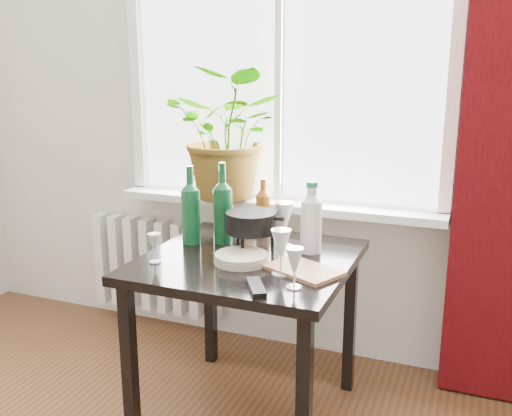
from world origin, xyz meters
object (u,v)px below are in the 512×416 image
at_px(radiator, 156,265).
at_px(tv_remote, 256,287).
at_px(wineglass_front_right, 281,252).
at_px(wineglass_far_right, 294,268).
at_px(wineglass_back_center, 284,224).
at_px(fondue_pot, 251,231).
at_px(table, 248,277).
at_px(plate_stack, 242,258).
at_px(cleaning_bottle, 311,216).
at_px(wineglass_front_left, 154,248).
at_px(cutting_board, 304,270).
at_px(wine_bottle_left, 191,204).
at_px(bottle_amber, 263,206).
at_px(potted_plant, 231,134).
at_px(wineglass_back_left, 226,222).
at_px(wine_bottle_right, 223,202).

bearing_deg(radiator, tv_remote, -43.23).
relative_size(wineglass_front_right, wineglass_far_right, 1.19).
bearing_deg(wineglass_back_center, fondue_pot, -138.21).
bearing_deg(radiator, table, -36.54).
bearing_deg(wineglass_back_center, wineglass_far_right, -66.59).
relative_size(wineglass_back_center, fondue_pot, 0.82).
relative_size(table, tv_remote, 5.10).
relative_size(plate_stack, fondue_pot, 0.90).
bearing_deg(fondue_pot, cleaning_bottle, -4.92).
relative_size(wineglass_front_left, cutting_board, 0.44).
relative_size(wineglass_back_center, cutting_board, 0.73).
bearing_deg(wine_bottle_left, fondue_pot, -0.48).
xyz_separation_m(cleaning_bottle, plate_stack, (-0.22, -0.23, -0.14)).
xyz_separation_m(table, wineglass_far_right, (0.29, -0.26, 0.17)).
relative_size(cleaning_bottle, plate_stack, 1.39).
xyz_separation_m(bottle_amber, wineglass_far_right, (0.35, -0.60, -0.06)).
relative_size(radiator, potted_plant, 1.19).
bearing_deg(cutting_board, table, 161.43).
distance_m(radiator, wineglass_front_left, 1.08).
xyz_separation_m(wine_bottle_left, cleaning_bottle, (0.54, 0.07, -0.02)).
distance_m(table, wineglass_far_right, 0.42).
bearing_deg(plate_stack, wineglass_far_right, -32.78).
relative_size(table, wineglass_front_right, 4.64).
height_order(table, potted_plant, potted_plant).
distance_m(cleaning_bottle, wineglass_front_right, 0.31).
distance_m(wine_bottle_left, wineglass_front_right, 0.57).
relative_size(radiator, table, 0.94).
height_order(wineglass_back_left, tv_remote, wineglass_back_left).
bearing_deg(radiator, wineglass_back_left, -33.66).
bearing_deg(plate_stack, wine_bottle_left, 152.47).
relative_size(radiator, wine_bottle_left, 2.23).
bearing_deg(tv_remote, wineglass_front_right, 48.44).
relative_size(radiator, wineglass_back_center, 3.87).
height_order(wineglass_far_right, fondue_pot, fondue_pot).
relative_size(wineglass_back_center, tv_remote, 1.24).
height_order(potted_plant, fondue_pot, potted_plant).
bearing_deg(cutting_board, wine_bottle_left, 163.09).
bearing_deg(potted_plant, wine_bottle_left, -88.63).
height_order(potted_plant, wineglass_front_right, potted_plant).
xyz_separation_m(bottle_amber, cutting_board, (0.33, -0.42, -0.13)).
height_order(bottle_amber, wineglass_front_right, bottle_amber).
bearing_deg(table, wineglass_front_left, -146.93).
height_order(wine_bottle_left, wineglass_front_right, wine_bottle_left).
relative_size(potted_plant, wineglass_back_center, 3.24).
height_order(potted_plant, cleaning_bottle, potted_plant).
relative_size(potted_plant, cleaning_bottle, 2.12).
height_order(wine_bottle_left, cutting_board, wine_bottle_left).
bearing_deg(bottle_amber, radiator, 159.38).
distance_m(cleaning_bottle, wineglass_back_center, 0.15).
xyz_separation_m(wine_bottle_right, cutting_board, (0.45, -0.24, -0.18)).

